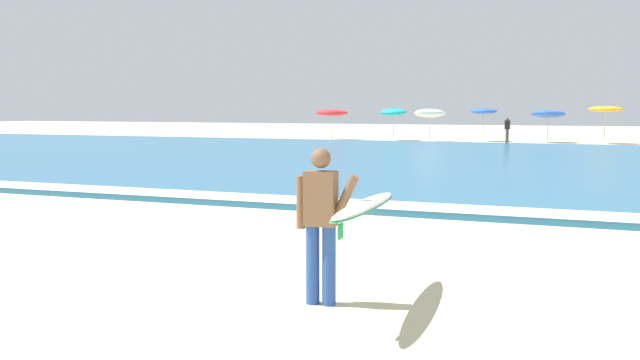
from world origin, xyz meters
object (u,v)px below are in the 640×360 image
beach_umbrella_4 (548,114)px  beach_umbrella_5 (606,109)px  beachgoer_near_row_left (507,129)px  surfer_with_board (341,213)px  beach_umbrella_1 (394,112)px  beach_umbrella_0 (332,113)px  beach_umbrella_3 (484,111)px  beach_umbrella_2 (430,113)px

beach_umbrella_4 → beach_umbrella_5: beach_umbrella_5 is taller
beach_umbrella_5 → beachgoer_near_row_left: beach_umbrella_5 is taller
surfer_with_board → beach_umbrella_1: bearing=104.7°
beach_umbrella_5 → beachgoer_near_row_left: bearing=-171.7°
beach_umbrella_0 → beach_umbrella_1: size_ratio=1.00×
beach_umbrella_0 → beach_umbrella_1: (4.11, 0.62, 0.04)m
beach_umbrella_3 → beach_umbrella_5: size_ratio=0.95×
beachgoer_near_row_left → beach_umbrella_4: bearing=24.0°
beach_umbrella_1 → beach_umbrella_3: (5.69, 0.97, 0.08)m
surfer_with_board → beachgoer_near_row_left: (-2.49, 37.16, -0.18)m
surfer_with_board → beach_umbrella_2: bearing=101.2°
surfer_with_board → beachgoer_near_row_left: 37.25m
surfer_with_board → beach_umbrella_5: 38.12m
beach_umbrella_0 → beachgoer_near_row_left: bearing=2.0°
beach_umbrella_1 → beach_umbrella_5: bearing=2.7°
surfer_with_board → beach_umbrella_2: size_ratio=1.20×
beach_umbrella_1 → surfer_with_board: bearing=-75.3°
beachgoer_near_row_left → beach_umbrella_0: bearing=-178.0°
beach_umbrella_0 → beach_umbrella_3: beach_umbrella_3 is taller
beach_umbrella_2 → beach_umbrella_4: bearing=14.4°
beach_umbrella_2 → beach_umbrella_1: bearing=159.7°
beach_umbrella_0 → beach_umbrella_4: bearing=6.0°
beach_umbrella_2 → beach_umbrella_5: bearing=8.8°
surfer_with_board → beach_umbrella_0: 39.32m
beach_umbrella_2 → beach_umbrella_3: bearing=32.6°
beach_umbrella_0 → beach_umbrella_2: bearing=-3.0°
beach_umbrella_0 → beach_umbrella_3: bearing=9.3°
beach_umbrella_5 → beach_umbrella_3: bearing=177.1°
beach_umbrella_2 → beach_umbrella_3: size_ratio=1.00×
beach_umbrella_1 → beach_umbrella_2: bearing=-20.3°
beach_umbrella_5 → surfer_with_board: bearing=-94.7°
beach_umbrella_0 → beach_umbrella_5: bearing=4.1°
beach_umbrella_5 → beach_umbrella_4: bearing=176.3°
beach_umbrella_1 → beach_umbrella_3: size_ratio=1.00×
surfer_with_board → beach_umbrella_2: 37.11m
beach_umbrella_3 → beach_umbrella_0: bearing=-170.7°
beach_umbrella_2 → beachgoer_near_row_left: beach_umbrella_2 is taller
beach_umbrella_1 → beach_umbrella_5: beach_umbrella_5 is taller
beach_umbrella_2 → beachgoer_near_row_left: 4.86m
beach_umbrella_4 → beach_umbrella_2: bearing=-165.6°
beach_umbrella_0 → beach_umbrella_5: 17.09m
surfer_with_board → beach_umbrella_3: (-4.14, 38.35, 0.91)m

